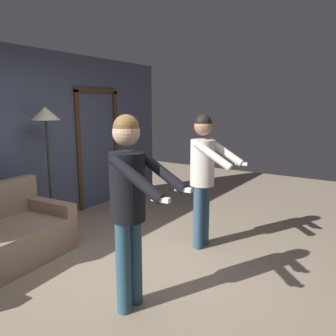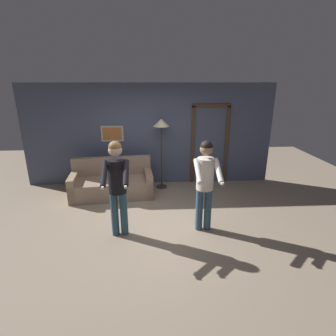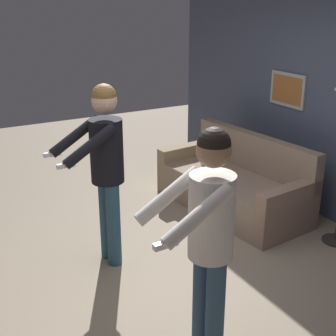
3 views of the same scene
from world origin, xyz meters
name	(u,v)px [view 3 (image 3 of 3)]	position (x,y,z in m)	size (l,w,h in m)	color
ground_plane	(164,277)	(0.00, 0.00, 0.00)	(12.00, 12.00, 0.00)	gray
couch	(234,186)	(-0.90, 1.45, 0.28)	(1.97, 1.03, 0.87)	gray
person_standing_left	(105,159)	(-0.51, -0.32, 1.04)	(0.45, 0.68, 1.72)	#2D5368
person_standing_right	(209,228)	(1.00, -0.22, 1.01)	(0.44, 0.66, 1.68)	#32506B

